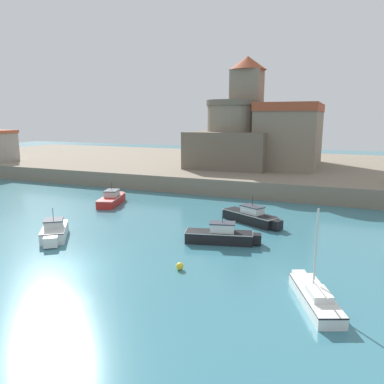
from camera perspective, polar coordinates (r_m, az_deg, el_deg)
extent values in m
plane|color=teal|center=(25.55, -18.60, -11.00)|extent=(200.00, 200.00, 0.00)
cube|color=gray|center=(64.73, 7.82, 3.74)|extent=(120.00, 40.00, 2.07)
cube|color=red|center=(42.18, -12.19, -1.27)|extent=(3.08, 5.25, 0.88)
cube|color=red|center=(44.85, -11.06, -0.48)|extent=(1.16, 1.04, 0.75)
cube|color=white|center=(42.10, -12.21, -0.74)|extent=(3.11, 5.30, 0.07)
cube|color=silver|center=(42.26, -12.12, -0.21)|extent=(1.76, 2.03, 0.61)
cube|color=#2D333D|center=(42.19, -12.14, 0.24)|extent=(1.89, 2.20, 0.08)
cylinder|color=black|center=(42.10, -12.17, 0.90)|extent=(0.04, 0.04, 0.90)
cube|color=black|center=(28.85, 4.12, -6.89)|extent=(5.27, 2.56, 0.89)
cube|color=black|center=(28.78, 9.85, -7.08)|extent=(0.81, 0.91, 0.76)
cube|color=white|center=(28.73, 4.13, -6.11)|extent=(5.32, 2.59, 0.07)
cube|color=silver|center=(28.60, 4.65, -5.43)|extent=(1.98, 1.45, 0.66)
cube|color=#2D333D|center=(28.50, 4.67, -4.72)|extent=(2.14, 1.56, 0.08)
cylinder|color=black|center=(28.37, 4.68, -3.77)|extent=(0.04, 0.04, 0.90)
cube|color=white|center=(31.94, -20.19, -5.76)|extent=(3.79, 4.32, 0.89)
cube|color=white|center=(29.65, -20.72, -7.11)|extent=(1.26, 1.21, 0.76)
cube|color=black|center=(31.83, -20.24, -5.06)|extent=(3.82, 4.36, 0.07)
cube|color=silver|center=(31.55, -20.32, -4.57)|extent=(1.90, 1.92, 0.60)
cube|color=#2D333D|center=(31.46, -20.36, -3.98)|extent=(2.04, 2.07, 0.08)
cylinder|color=black|center=(31.34, -20.42, -3.12)|extent=(0.04, 0.04, 0.90)
cube|color=black|center=(34.52, 8.79, -3.90)|extent=(5.48, 3.89, 0.93)
cube|color=black|center=(32.68, 12.81, -4.92)|extent=(1.01, 1.07, 0.79)
cube|color=white|center=(34.41, 8.82, -3.21)|extent=(5.54, 3.93, 0.07)
cube|color=silver|center=(34.16, 9.17, -2.73)|extent=(2.21, 1.91, 0.62)
cube|color=#2D333D|center=(34.08, 9.19, -2.16)|extent=(2.39, 2.05, 0.08)
cylinder|color=black|center=(33.97, 9.22, -1.36)|extent=(0.04, 0.04, 0.90)
cube|color=white|center=(20.92, 18.25, -15.16)|extent=(3.18, 5.11, 0.63)
cube|color=white|center=(23.32, 16.03, -12.19)|extent=(0.93, 0.86, 0.54)
cube|color=black|center=(20.80, 18.29, -14.48)|extent=(3.21, 5.17, 0.07)
cylinder|color=silver|center=(20.29, 18.35, -8.38)|extent=(0.10, 0.10, 4.35)
cylinder|color=silver|center=(20.02, 18.98, -13.70)|extent=(0.93, 2.09, 0.08)
cube|color=silver|center=(20.28, 18.79, -14.51)|extent=(1.46, 1.75, 0.36)
sphere|color=yellow|center=(24.01, -1.87, -11.23)|extent=(0.48, 0.48, 0.48)
cube|color=gray|center=(59.86, 14.74, 7.81)|extent=(8.49, 15.40, 8.20)
cube|color=#9E472D|center=(59.78, 14.97, 12.31)|extent=(8.66, 15.71, 1.20)
cube|color=gray|center=(58.70, 8.26, 10.97)|extent=(4.34, 4.34, 14.28)
cone|color=#9E472D|center=(59.23, 8.49, 18.86)|extent=(5.64, 5.64, 2.00)
cube|color=#685E4F|center=(57.45, 6.12, 6.54)|extent=(11.77, 11.77, 5.31)
cylinder|color=gray|center=(57.33, 6.16, 8.41)|extent=(7.55, 7.55, 9.07)
cylinder|color=#685E4F|center=(57.30, 6.26, 13.35)|extent=(7.93, 7.93, 0.80)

